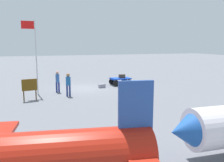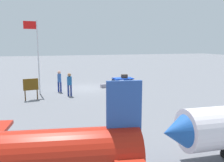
% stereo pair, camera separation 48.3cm
% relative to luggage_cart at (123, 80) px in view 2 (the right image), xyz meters
% --- Properties ---
extents(ground_plane, '(120.00, 120.00, 0.00)m').
position_rel_luggage_cart_xyz_m(ground_plane, '(3.65, 0.50, -0.49)').
color(ground_plane, slate).
extents(luggage_cart, '(1.93, 1.31, 0.69)m').
position_rel_luggage_cart_xyz_m(luggage_cart, '(0.00, 0.00, 0.00)').
color(luggage_cart, blue).
rests_on(luggage_cart, ground).
extents(suitcase_maroon, '(0.62, 0.44, 0.34)m').
position_rel_luggage_cart_xyz_m(suitcase_maroon, '(-0.14, 0.08, 0.37)').
color(suitcase_maroon, '#372D25').
rests_on(suitcase_maroon, luggage_cart).
extents(suitcase_dark, '(0.66, 0.39, 0.33)m').
position_rel_luggage_cart_xyz_m(suitcase_dark, '(2.06, 0.76, -0.32)').
color(suitcase_dark, gray).
rests_on(suitcase_dark, ground).
extents(worker_lead, '(0.41, 0.41, 1.76)m').
position_rel_luggage_cart_xyz_m(worker_lead, '(6.04, 1.56, 0.53)').
color(worker_lead, navy).
rests_on(worker_lead, ground).
extents(worker_trailing, '(0.43, 0.43, 1.75)m').
position_rel_luggage_cart_xyz_m(worker_trailing, '(5.46, 3.31, 0.55)').
color(worker_trailing, navy).
rests_on(worker_trailing, ground).
extents(flagpole, '(1.01, 0.12, 5.67)m').
position_rel_luggage_cart_xyz_m(flagpole, '(7.70, 1.77, 2.88)').
color(flagpole, silver).
rests_on(flagpole, ground).
extents(signboard, '(1.01, 0.21, 1.51)m').
position_rel_luggage_cart_xyz_m(signboard, '(8.19, 3.74, 0.50)').
color(signboard, '#4C3319').
rests_on(signboard, ground).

